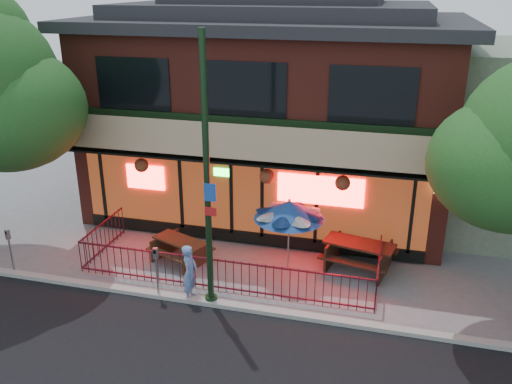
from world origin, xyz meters
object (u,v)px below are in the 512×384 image
at_px(pedestrian, 190,273).
at_px(patio_umbrella, 289,210).
at_px(picnic_table_right, 359,252).
at_px(parking_meter_near, 156,264).
at_px(street_light, 207,192).
at_px(picnic_table_left, 181,247).
at_px(parking_meter_far, 9,244).

bearing_deg(pedestrian, patio_umbrella, -49.99).
distance_m(picnic_table_right, parking_meter_near, 5.85).
xyz_separation_m(patio_umbrella, parking_meter_near, (-3.10, -2.24, -0.96)).
xyz_separation_m(street_light, picnic_table_left, (-1.63, 1.93, -2.68)).
bearing_deg(picnic_table_left, street_light, -49.87).
height_order(picnic_table_right, pedestrian, pedestrian).
height_order(street_light, patio_umbrella, street_light).
height_order(pedestrian, parking_meter_near, pedestrian).
height_order(patio_umbrella, parking_meter_near, patio_umbrella).
height_order(picnic_table_right, parking_meter_far, parking_meter_far).
height_order(picnic_table_right, patio_umbrella, patio_umbrella).
bearing_deg(patio_umbrella, parking_meter_far, -164.25).
bearing_deg(pedestrian, picnic_table_left, 25.31).
bearing_deg(parking_meter_far, picnic_table_left, 23.61).
relative_size(street_light, picnic_table_left, 3.43).
xyz_separation_m(patio_umbrella, pedestrian, (-2.21, -2.11, -1.16)).
xyz_separation_m(picnic_table_left, patio_umbrella, (3.25, 0.23, 1.47)).
xyz_separation_m(street_light, patio_umbrella, (1.62, 2.16, -1.20)).
xyz_separation_m(picnic_table_left, parking_meter_near, (0.16, -2.01, 0.52)).
distance_m(patio_umbrella, parking_meter_far, 8.03).
relative_size(picnic_table_right, parking_meter_near, 1.57).
height_order(picnic_table_left, picnic_table_right, picnic_table_right).
distance_m(picnic_table_right, patio_umbrella, 2.49).
bearing_deg(street_light, pedestrian, 174.85).
height_order(picnic_table_left, parking_meter_far, parking_meter_far).
relative_size(street_light, parking_meter_near, 4.79).
xyz_separation_m(street_light, picnic_table_right, (3.60, 2.80, -2.58)).
bearing_deg(picnic_table_right, street_light, -142.08).
bearing_deg(parking_meter_far, picnic_table_right, 16.20).
height_order(picnic_table_left, patio_umbrella, patio_umbrella).
xyz_separation_m(picnic_table_left, pedestrian, (1.04, -1.88, 0.31)).
bearing_deg(patio_umbrella, picnic_table_right, 17.92).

